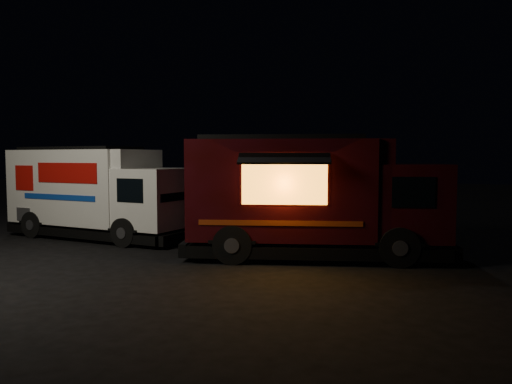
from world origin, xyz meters
name	(u,v)px	position (x,y,z in m)	size (l,w,h in m)	color
ground	(161,263)	(0.00, 0.00, 0.00)	(80.00, 80.00, 0.00)	black
white_truck	(101,192)	(-3.67, 2.47, 1.39)	(6.12, 2.09, 2.77)	silver
red_truck	(316,197)	(3.18, 2.04, 1.49)	(6.40, 2.35, 2.98)	black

